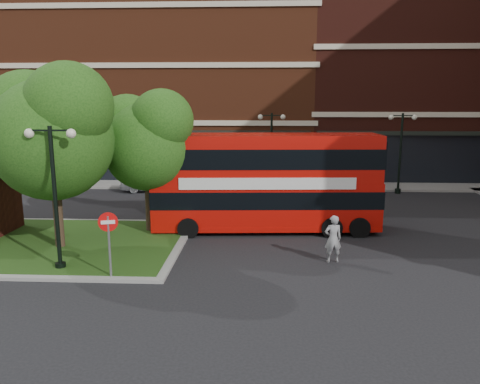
# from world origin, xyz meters

# --- Properties ---
(ground) EXTENTS (120.00, 120.00, 0.00)m
(ground) POSITION_xyz_m (0.00, 0.00, 0.00)
(ground) COLOR black
(ground) RESTS_ON ground
(pavement_far) EXTENTS (44.00, 3.00, 0.12)m
(pavement_far) POSITION_xyz_m (0.00, 16.50, 0.06)
(pavement_far) COLOR slate
(pavement_far) RESTS_ON ground
(terrace_far_left) EXTENTS (26.00, 12.00, 14.00)m
(terrace_far_left) POSITION_xyz_m (-8.00, 24.00, 7.00)
(terrace_far_left) COLOR maroon
(terrace_far_left) RESTS_ON ground
(terrace_far_right) EXTENTS (18.00, 12.00, 16.00)m
(terrace_far_right) POSITION_xyz_m (14.00, 24.00, 8.00)
(terrace_far_right) COLOR #471911
(terrace_far_right) RESTS_ON ground
(traffic_island) EXTENTS (12.60, 7.60, 0.15)m
(traffic_island) POSITION_xyz_m (-8.00, 3.00, 0.07)
(traffic_island) COLOR gray
(traffic_island) RESTS_ON ground
(tree_island_west) EXTENTS (5.40, 4.71, 7.21)m
(tree_island_west) POSITION_xyz_m (-6.60, 2.58, 4.79)
(tree_island_west) COLOR #2D2116
(tree_island_west) RESTS_ON ground
(tree_island_east) EXTENTS (4.46, 3.90, 6.29)m
(tree_island_east) POSITION_xyz_m (-3.58, 5.06, 4.24)
(tree_island_east) COLOR #2D2116
(tree_island_east) RESTS_ON ground
(lamp_island) EXTENTS (1.72, 0.36, 5.00)m
(lamp_island) POSITION_xyz_m (-5.50, 0.20, 2.83)
(lamp_island) COLOR black
(lamp_island) RESTS_ON ground
(lamp_far_left) EXTENTS (1.72, 0.36, 5.00)m
(lamp_far_left) POSITION_xyz_m (2.00, 14.50, 2.83)
(lamp_far_left) COLOR black
(lamp_far_left) RESTS_ON ground
(lamp_far_right) EXTENTS (1.72, 0.36, 5.00)m
(lamp_far_right) POSITION_xyz_m (10.00, 14.50, 2.83)
(lamp_far_right) COLOR black
(lamp_far_right) RESTS_ON ground
(bus) EXTENTS (10.09, 2.86, 3.81)m
(bus) POSITION_xyz_m (1.61, 5.68, 2.50)
(bus) COLOR #B70D07
(bus) RESTS_ON ground
(woman) EXTENTS (0.70, 0.53, 1.75)m
(woman) POSITION_xyz_m (4.04, 1.58, 0.88)
(woman) COLOR gray
(woman) RESTS_ON ground
(car_silver) EXTENTS (4.18, 2.11, 1.37)m
(car_silver) POSITION_xyz_m (-5.63, 14.50, 0.68)
(car_silver) COLOR #9DA0A4
(car_silver) RESTS_ON ground
(car_white) EXTENTS (4.76, 1.92, 1.54)m
(car_white) POSITION_xyz_m (6.30, 15.27, 0.77)
(car_white) COLOR silver
(car_white) RESTS_ON ground
(no_entry_sign) EXTENTS (0.62, 0.21, 2.28)m
(no_entry_sign) POSITION_xyz_m (-3.50, -0.50, 1.63)
(no_entry_sign) COLOR slate
(no_entry_sign) RESTS_ON ground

